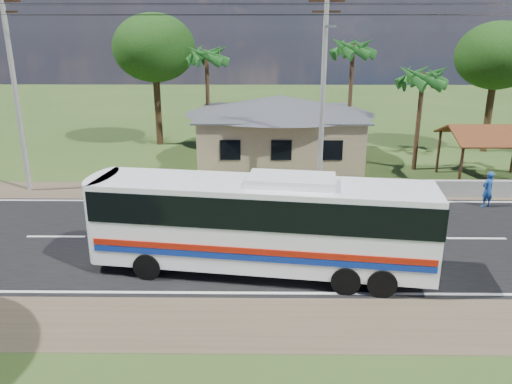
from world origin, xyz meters
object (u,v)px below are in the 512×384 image
waiting_shed (492,135)px  person (488,189)px  motorcycle (329,185)px  coach_bus (263,218)px

waiting_shed → person: 5.19m
waiting_shed → motorcycle: (-9.53, -2.43, -2.23)m
coach_bus → motorcycle: bearing=76.6°
waiting_shed → person: waiting_shed is taller
waiting_shed → person: bearing=-113.3°
waiting_shed → motorcycle: 10.08m
waiting_shed → motorcycle: size_ratio=2.73×
person → waiting_shed: bearing=-137.2°
waiting_shed → person: size_ratio=2.83×
motorcycle → coach_bus: bearing=169.4°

